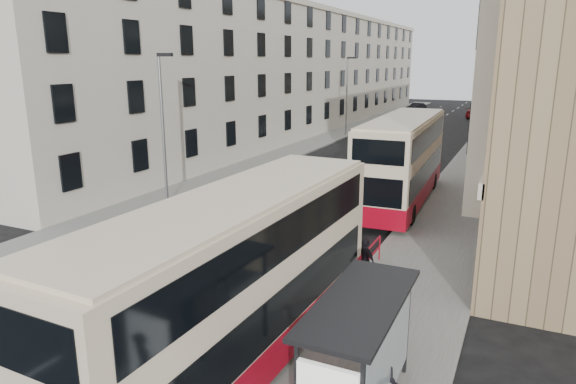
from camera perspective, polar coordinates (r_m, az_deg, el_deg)
The scene contains 18 objects.
ground at distance 16.57m, azimuth -21.51°, elevation -14.61°, with size 200.00×200.00×0.00m, color black.
pavement_right at distance 40.51m, azimuth 20.34°, elevation 2.55°, with size 4.00×120.00×0.15m, color slate.
pavement_left at distance 44.44m, azimuth 0.03°, elevation 4.43°, with size 3.00×120.00×0.15m, color slate.
kerb_right at distance 40.71m, azimuth 17.54°, elevation 2.83°, with size 0.25×120.00×0.15m, color gray.
kerb_left at distance 43.83m, azimuth 1.82°, elevation 4.28°, with size 0.25×120.00×0.15m, color gray.
road_markings at distance 56.30m, azimuth 13.61°, elevation 6.07°, with size 10.00×110.00×0.01m, color silver, non-canonical shape.
terrace_left at distance 60.35m, azimuth 1.19°, elevation 13.20°, with size 9.18×79.00×13.25m.
bus_shelter at distance 11.16m, azimuth 8.10°, elevation -15.99°, with size 1.65×4.25×2.70m.
guard_railing at distance 17.54m, azimuth 7.34°, elevation -8.89°, with size 0.06×6.56×1.01m.
street_lamp_near at distance 27.93m, azimuth -13.69°, elevation 7.57°, with size 0.93×0.18×8.00m.
street_lamp_far at distance 54.59m, azimuth 6.59°, elevation 11.01°, with size 0.93×0.18×8.00m.
double_decker_front at distance 13.11m, azimuth -5.67°, elevation -10.01°, with size 3.00×11.67×4.63m.
double_decker_rear at distance 28.82m, azimuth 12.60°, elevation 3.44°, with size 3.21×12.18×4.82m.
pedestrian_far at distance 18.28m, azimuth 8.54°, elevation -7.56°, with size 0.97×0.40×1.65m, color black.
white_van at distance 51.61m, azimuth 8.79°, elevation 6.35°, with size 2.29×4.98×1.38m, color white.
car_silver at distance 62.61m, azimuth 10.93°, elevation 7.74°, with size 1.87×4.65×1.58m, color #ACB0B4.
car_dark at distance 84.35m, azimuth 14.06°, elevation 9.14°, with size 1.40×4.03×1.33m, color black.
car_red at distance 76.64m, azimuth 20.41°, elevation 8.27°, with size 2.17×5.34×1.55m, color maroon.
Camera 1 is at (11.01, -9.66, 7.75)m, focal length 32.00 mm.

